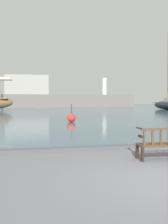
# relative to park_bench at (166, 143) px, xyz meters

# --- Properties ---
(harbor_water) EXTENTS (100.00, 80.00, 0.08)m
(harbor_water) POSITION_rel_park_bench_xyz_m (-0.94, 42.09, -0.43)
(harbor_water) COLOR #385666
(harbor_water) RESTS_ON ground
(quay_edge_kerb) EXTENTS (40.00, 0.30, 0.12)m
(quay_edge_kerb) POSITION_rel_park_bench_xyz_m (-0.94, 1.94, -0.41)
(quay_edge_kerb) COLOR #4C4C50
(quay_edge_kerb) RESTS_ON ground
(park_bench) EXTENTS (1.64, 0.65, 0.92)m
(park_bench) POSITION_rel_park_bench_xyz_m (0.00, 0.00, 0.00)
(park_bench) COLOR black
(park_bench) RESTS_ON ground
(channel_buoy) EXTENTS (0.60, 0.60, 1.30)m
(channel_buoy) POSITION_rel_park_bench_xyz_m (-0.33, 12.57, -0.08)
(channel_buoy) COLOR red
(channel_buoy) RESTS_ON harbor_water
(far_breakwater) EXTENTS (42.63, 2.40, 6.57)m
(far_breakwater) POSITION_rel_park_bench_xyz_m (-1.03, 50.45, 1.54)
(far_breakwater) COLOR #66605B
(far_breakwater) RESTS_ON ground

